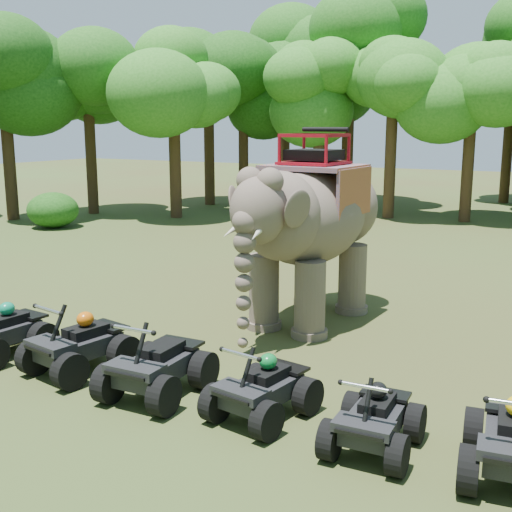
{
  "coord_description": "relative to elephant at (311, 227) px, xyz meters",
  "views": [
    {
      "loc": [
        5.77,
        -9.17,
        4.34
      ],
      "look_at": [
        0.0,
        1.2,
        1.9
      ],
      "focal_mm": 45.0,
      "sensor_mm": 36.0,
      "label": 1
    }
  ],
  "objects": [
    {
      "name": "ground",
      "position": [
        -0.04,
        -3.61,
        -2.13
      ],
      "size": [
        110.0,
        110.0,
        0.0
      ],
      "primitive_type": "plane",
      "color": "#47381E",
      "rests_on": "ground"
    },
    {
      "name": "elephant",
      "position": [
        0.0,
        0.0,
        0.0
      ],
      "size": [
        2.52,
        5.18,
        4.25
      ],
      "primitive_type": null,
      "rotation": [
        0.0,
        0.0,
        -0.06
      ],
      "color": "brown",
      "rests_on": "ground"
    },
    {
      "name": "atv_0",
      "position": [
        -4.16,
        -4.97,
        -1.49
      ],
      "size": [
        1.4,
        1.81,
        1.26
      ],
      "primitive_type": null,
      "rotation": [
        0.0,
        0.0,
        -0.09
      ],
      "color": "black",
      "rests_on": "ground"
    },
    {
      "name": "atv_1",
      "position": [
        -2.28,
        -4.85,
        -1.46
      ],
      "size": [
        1.59,
        1.98,
        1.33
      ],
      "primitive_type": null,
      "rotation": [
        0.0,
        0.0,
        -0.17
      ],
      "color": "black",
      "rests_on": "ground"
    },
    {
      "name": "atv_2",
      "position": [
        -0.45,
        -4.99,
        -1.46
      ],
      "size": [
        1.38,
        1.85,
        1.33
      ],
      "primitive_type": null,
      "rotation": [
        0.0,
        0.0,
        0.04
      ],
      "color": "black",
      "rests_on": "ground"
    },
    {
      "name": "atv_3",
      "position": [
        1.44,
        -4.88,
        -1.53
      ],
      "size": [
        1.41,
        1.78,
        1.2
      ],
      "primitive_type": null,
      "rotation": [
        0.0,
        0.0,
        -0.15
      ],
      "color": "black",
      "rests_on": "ground"
    },
    {
      "name": "atv_4",
      "position": [
        3.22,
        -5.01,
        -1.56
      ],
      "size": [
        1.19,
        1.59,
        1.14
      ],
      "primitive_type": null,
      "rotation": [
        0.0,
        0.0,
        0.05
      ],
      "color": "black",
      "rests_on": "ground"
    },
    {
      "name": "tree_0",
      "position": [
        -0.04,
        17.17,
        1.51
      ],
      "size": [
        5.1,
        5.1,
        7.28
      ],
      "primitive_type": null,
      "color": "#195114",
      "rests_on": "ground"
    },
    {
      "name": "tree_28",
      "position": [
        -18.59,
        7.62,
        1.97
      ],
      "size": [
        5.74,
        5.74,
        8.19
      ],
      "primitive_type": null,
      "color": "#195114",
      "rests_on": "ground"
    },
    {
      "name": "tree_29",
      "position": [
        -16.78,
        11.03,
        1.54
      ],
      "size": [
        5.13,
        5.13,
        7.33
      ],
      "primitive_type": null,
      "color": "#195114",
      "rests_on": "ground"
    },
    {
      "name": "tree_30",
      "position": [
        -12.34,
        11.87,
        2.07
      ],
      "size": [
        5.87,
        5.87,
        8.39
      ],
      "primitive_type": null,
      "color": "#195114",
      "rests_on": "ground"
    },
    {
      "name": "tree_31",
      "position": [
        -12.09,
        17.84,
        1.75
      ],
      "size": [
        5.43,
        5.43,
        7.75
      ],
      "primitive_type": null,
      "color": "#195114",
      "rests_on": "ground"
    },
    {
      "name": "tree_32",
      "position": [
        -7.12,
        16.66,
        1.64
      ],
      "size": [
        5.27,
        5.27,
        7.53
      ],
      "primitive_type": null,
      "color": "#195114",
      "rests_on": "ground"
    },
    {
      "name": "tree_33",
      "position": [
        -3.45,
        16.61,
        1.6
      ],
      "size": [
        5.22,
        5.22,
        7.46
      ],
      "primitive_type": null,
      "color": "#195114",
      "rests_on": "ground"
    },
    {
      "name": "tree_36",
      "position": [
        -13.1,
        24.94,
        3.14
      ],
      "size": [
        7.37,
        7.37,
        10.53
      ],
      "primitive_type": null,
      "color": "#195114",
      "rests_on": "ground"
    },
    {
      "name": "tree_37",
      "position": [
        -6.91,
        20.02,
        3.33
      ],
      "size": [
        7.64,
        7.64,
        10.92
      ],
      "primitive_type": null,
      "color": "#195114",
      "rests_on": "ground"
    },
    {
      "name": "tree_38",
      "position": [
        -9.1,
        21.56,
        2.11
      ],
      "size": [
        5.93,
        5.93,
        8.47
      ],
      "primitive_type": null,
      "color": "#195114",
      "rests_on": "ground"
    },
    {
      "name": "tree_43",
      "position": [
        0.41,
        25.64,
        2.03
      ],
      "size": [
        5.83,
        5.83,
        8.32
      ],
      "primitive_type": null,
      "color": "#195114",
      "rests_on": "ground"
    },
    {
      "name": "tree_44",
      "position": [
        -13.7,
        16.89,
        2.17
      ],
      "size": [
        6.02,
        6.02,
        8.6
      ],
      "primitive_type": null,
      "color": "#195114",
      "rests_on": "ground"
    }
  ]
}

